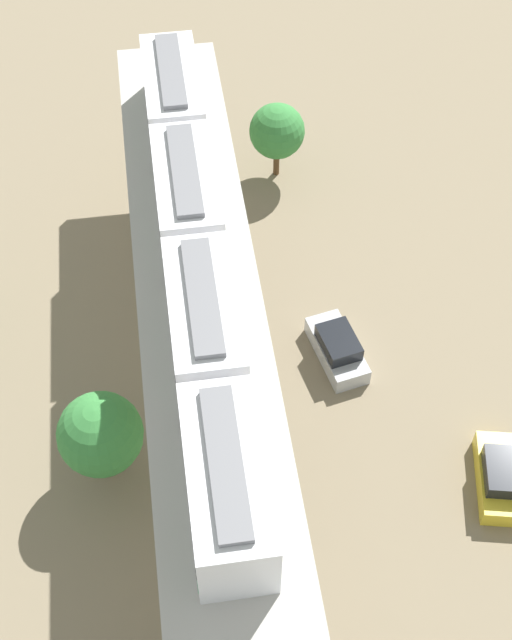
# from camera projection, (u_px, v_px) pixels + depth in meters

# --- Properties ---
(ground_plane) EXTENTS (120.00, 120.00, 0.00)m
(ground_plane) POSITION_uv_depth(u_px,v_px,m) (207.00, 399.00, 41.65)
(ground_plane) COLOR #84755B
(viaduct) EXTENTS (5.20, 35.80, 7.73)m
(viaduct) POSITION_uv_depth(u_px,v_px,m) (201.00, 321.00, 36.92)
(viaduct) COLOR #B7B2AA
(viaduct) RESTS_ON ground
(train) EXTENTS (2.64, 27.45, 3.24)m
(train) POSITION_uv_depth(u_px,v_px,m) (195.00, 256.00, 34.91)
(train) COLOR white
(train) RESTS_ON viaduct
(parked_car_yellow) EXTENTS (2.67, 4.49, 1.76)m
(parked_car_yellow) POSITION_uv_depth(u_px,v_px,m) (500.00, 476.00, 38.21)
(parked_car_yellow) COLOR yellow
(parked_car_yellow) RESTS_ON ground
(parked_car_silver) EXTENTS (2.59, 4.47, 1.76)m
(parked_car_silver) POSITION_uv_depth(u_px,v_px,m) (337.00, 348.00, 42.63)
(parked_car_silver) COLOR #B2B5BA
(parked_car_silver) RESTS_ON ground
(tree_near_viaduct) EXTENTS (3.71, 3.71, 5.20)m
(tree_near_viaduct) POSITION_uv_depth(u_px,v_px,m) (100.00, 434.00, 36.56)
(tree_near_viaduct) COLOR brown
(tree_near_viaduct) RESTS_ON ground
(tree_far_corner) EXTENTS (3.20, 3.20, 4.80)m
(tree_far_corner) POSITION_uv_depth(u_px,v_px,m) (277.00, 131.00, 49.23)
(tree_far_corner) COLOR brown
(tree_far_corner) RESTS_ON ground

